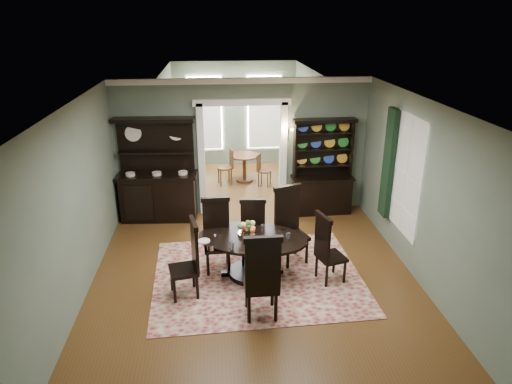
# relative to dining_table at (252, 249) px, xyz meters

# --- Properties ---
(room) EXTENTS (5.51, 6.01, 3.01)m
(room) POSITION_rel_dining_table_xyz_m (0.03, -0.15, 1.07)
(room) COLOR #553616
(room) RESTS_ON ground
(parlor) EXTENTS (3.51, 3.50, 3.01)m
(parlor) POSITION_rel_dining_table_xyz_m (0.03, 5.34, 1.01)
(parlor) COLOR #553616
(parlor) RESTS_ON ground
(doorway_trim) EXTENTS (2.08, 0.25, 2.57)m
(doorway_trim) POSITION_rel_dining_table_xyz_m (0.03, 2.81, 1.11)
(doorway_trim) COLOR white
(doorway_trim) RESTS_ON floor
(right_window) EXTENTS (0.15, 1.47, 2.12)m
(right_window) POSITION_rel_dining_table_xyz_m (2.72, 0.74, 1.09)
(right_window) COLOR white
(right_window) RESTS_ON wall_right
(wall_sconce) EXTENTS (0.27, 0.21, 0.21)m
(wall_sconce) POSITION_rel_dining_table_xyz_m (0.98, 2.66, 1.38)
(wall_sconce) COLOR #CE8537
(wall_sconce) RESTS_ON back_wall_right
(rug) EXTENTS (3.62, 2.98, 0.01)m
(rug) POSITION_rel_dining_table_xyz_m (0.09, -0.06, -0.50)
(rug) COLOR maroon
(rug) RESTS_ON floor
(dining_table) EXTENTS (2.10, 2.10, 0.73)m
(dining_table) POSITION_rel_dining_table_xyz_m (0.00, 0.00, 0.00)
(dining_table) COLOR black
(dining_table) RESTS_ON rug
(centerpiece) EXTENTS (1.56, 1.01, 0.26)m
(centerpiece) POSITION_rel_dining_table_xyz_m (-0.08, 0.08, 0.30)
(centerpiece) COLOR white
(centerpiece) RESTS_ON dining_table
(chair_far_left) EXTENTS (0.50, 0.48, 1.31)m
(chair_far_left) POSITION_rel_dining_table_xyz_m (-0.59, 0.34, 0.18)
(chair_far_left) COLOR black
(chair_far_left) RESTS_ON rug
(chair_far_mid) EXTENTS (0.49, 0.47, 1.22)m
(chair_far_mid) POSITION_rel_dining_table_xyz_m (0.05, 0.40, 0.13)
(chair_far_mid) COLOR black
(chair_far_mid) RESTS_ON rug
(chair_far_right) EXTENTS (0.66, 0.64, 1.41)m
(chair_far_right) POSITION_rel_dining_table_xyz_m (0.72, 0.52, 0.23)
(chair_far_right) COLOR black
(chair_far_right) RESTS_ON rug
(chair_end_left) EXTENTS (0.54, 0.56, 1.29)m
(chair_end_left) POSITION_rel_dining_table_xyz_m (-1.03, -0.48, 0.17)
(chair_end_left) COLOR black
(chair_end_left) RESTS_ON rug
(chair_end_right) EXTENTS (0.55, 0.56, 1.24)m
(chair_end_right) POSITION_rel_dining_table_xyz_m (1.20, -0.31, 0.14)
(chair_end_right) COLOR black
(chair_end_right) RESTS_ON rug
(chair_near) EXTENTS (0.55, 0.50, 1.42)m
(chair_near) POSITION_rel_dining_table_xyz_m (0.04, -1.24, 0.24)
(chair_near) COLOR black
(chair_near) RESTS_ON rug
(sideboard) EXTENTS (1.73, 0.70, 2.23)m
(sideboard) POSITION_rel_dining_table_xyz_m (-1.83, 2.55, 0.27)
(sideboard) COLOR black
(sideboard) RESTS_ON floor
(welsh_dresser) EXTENTS (1.38, 0.54, 2.14)m
(welsh_dresser) POSITION_rel_dining_table_xyz_m (1.79, 2.58, 0.27)
(welsh_dresser) COLOR black
(welsh_dresser) RESTS_ON floor
(parlor_table) EXTENTS (0.80, 0.80, 0.74)m
(parlor_table) POSITION_rel_dining_table_xyz_m (0.19, 4.74, -0.02)
(parlor_table) COLOR #5C321A
(parlor_table) RESTS_ON parlor_floor
(parlor_chair_left) EXTENTS (0.43, 0.42, 0.96)m
(parlor_chair_left) POSITION_rel_dining_table_xyz_m (-0.27, 4.58, 0.01)
(parlor_chair_left) COLOR #5C321A
(parlor_chair_left) RESTS_ON parlor_floor
(parlor_chair_right) EXTENTS (0.40, 0.39, 0.85)m
(parlor_chair_right) POSITION_rel_dining_table_xyz_m (0.64, 4.40, -0.06)
(parlor_chair_right) COLOR #5C321A
(parlor_chair_right) RESTS_ON parlor_floor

